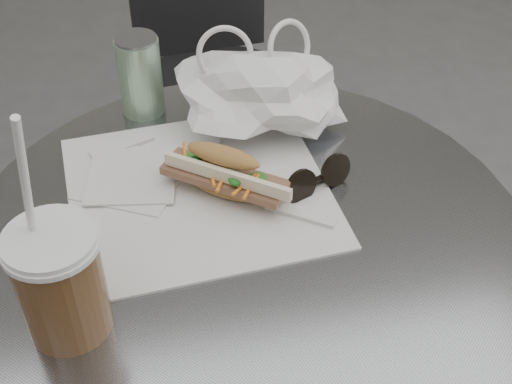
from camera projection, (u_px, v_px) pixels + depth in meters
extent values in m
cylinder|color=slate|center=(245.00, 239.00, 0.95)|extent=(0.76, 0.76, 0.02)
cylinder|color=#2A2A2C|center=(224.00, 238.00, 1.96)|extent=(0.37, 0.37, 0.02)
cylinder|color=#2A2A2C|center=(221.00, 174.00, 1.81)|extent=(0.06, 0.06, 0.48)
cylinder|color=#2A2A2C|center=(218.00, 94.00, 1.65)|extent=(0.41, 0.41, 0.02)
cube|color=white|center=(199.00, 191.00, 1.00)|extent=(0.38, 0.36, 0.00)
ellipsoid|color=#AC7641|center=(225.00, 187.00, 0.99)|extent=(0.22, 0.19, 0.02)
cube|color=brown|center=(225.00, 177.00, 0.98)|extent=(0.17, 0.15, 0.01)
ellipsoid|color=#AC7641|center=(223.00, 160.00, 0.97)|extent=(0.22, 0.19, 0.04)
cylinder|color=brown|center=(62.00, 287.00, 0.79)|extent=(0.10, 0.10, 0.13)
cylinder|color=white|center=(49.00, 241.00, 0.74)|extent=(0.11, 0.11, 0.01)
cylinder|color=white|center=(28.00, 203.00, 0.71)|extent=(0.04, 0.06, 0.24)
cylinder|color=black|center=(301.00, 186.00, 0.98)|extent=(0.05, 0.03, 0.05)
cylinder|color=black|center=(336.00, 170.00, 1.00)|extent=(0.05, 0.03, 0.05)
cube|color=black|center=(318.00, 181.00, 0.99)|extent=(0.02, 0.01, 0.00)
cube|color=white|center=(133.00, 178.00, 1.02)|extent=(0.18, 0.18, 0.01)
cube|color=white|center=(132.00, 176.00, 1.02)|extent=(0.14, 0.14, 0.00)
cylinder|color=#599A5D|center=(140.00, 76.00, 1.11)|extent=(0.07, 0.07, 0.13)
cylinder|color=slate|center=(135.00, 39.00, 1.07)|extent=(0.06, 0.06, 0.00)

